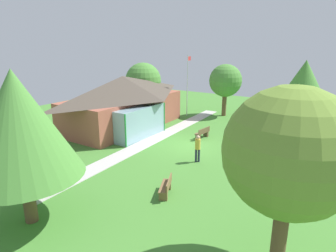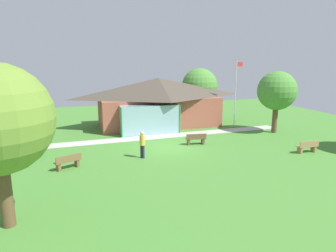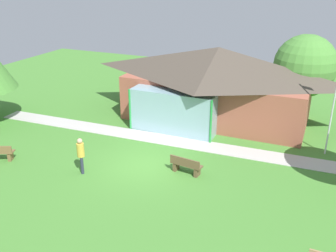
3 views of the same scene
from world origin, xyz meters
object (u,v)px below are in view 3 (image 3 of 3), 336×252
(visitor_strolling_lawn, at_px, (81,153))
(tree_behind_pavilion_right, at_px, (305,66))
(pavilion, at_px, (215,83))
(bench_rear_near_path, at_px, (186,166))

(visitor_strolling_lawn, xyz_separation_m, tree_behind_pavilion_right, (8.48, 10.77, 2.43))
(pavilion, relative_size, tree_behind_pavilion_right, 2.23)
(pavilion, xyz_separation_m, bench_rear_near_path, (0.88, -7.21, -1.93))
(bench_rear_near_path, distance_m, tree_behind_pavilion_right, 10.26)
(visitor_strolling_lawn, bearing_deg, tree_behind_pavilion_right, -77.02)
(pavilion, bearing_deg, visitor_strolling_lawn, -111.42)
(pavilion, relative_size, bench_rear_near_path, 7.70)
(tree_behind_pavilion_right, bearing_deg, bench_rear_near_path, -114.40)
(bench_rear_near_path, relative_size, visitor_strolling_lawn, 0.89)
(bench_rear_near_path, xyz_separation_m, tree_behind_pavilion_right, (4.04, 8.92, 3.05))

